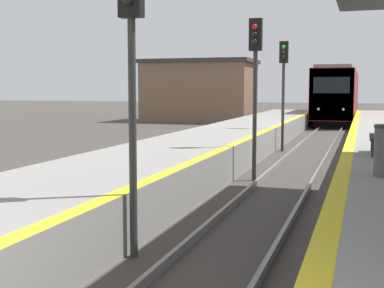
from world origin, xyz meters
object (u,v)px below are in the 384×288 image
object	(u,v)px
train	(339,95)
signal_near	(131,51)
bench	(382,135)
signal_mid	(255,68)
signal_far	(283,75)

from	to	relation	value
train	signal_near	xyz separation A→B (m)	(-1.38, -38.51, 1.06)
signal_near	bench	world-z (taller)	signal_near
train	bench	bearing A→B (deg)	-85.58
train	bench	distance (m)	31.97
signal_mid	bench	bearing A→B (deg)	-15.00
signal_mid	signal_far	size ratio (longest dim) A/B	1.00
train	bench	xyz separation A→B (m)	(2.46, -31.87, -0.67)
signal_near	signal_far	size ratio (longest dim) A/B	1.00
signal_mid	bench	distance (m)	3.94
train	bench	size ratio (longest dim) A/B	12.91
signal_far	bench	xyz separation A→B (m)	(3.70, -8.47, -1.73)
signal_near	signal_mid	size ratio (longest dim) A/B	1.00
train	signal_mid	distance (m)	30.99
signal_near	bench	xyz separation A→B (m)	(3.84, 6.64, -1.73)
signal_mid	train	bearing A→B (deg)	88.23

